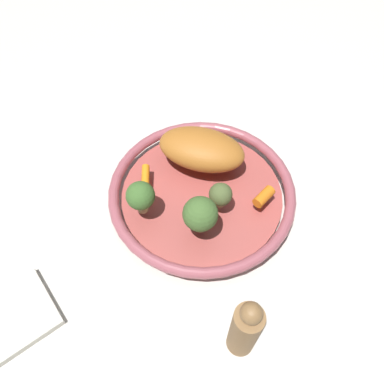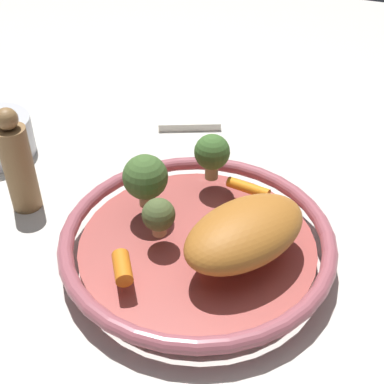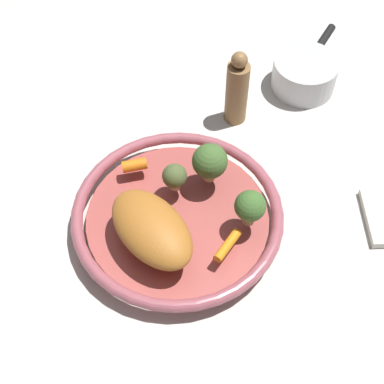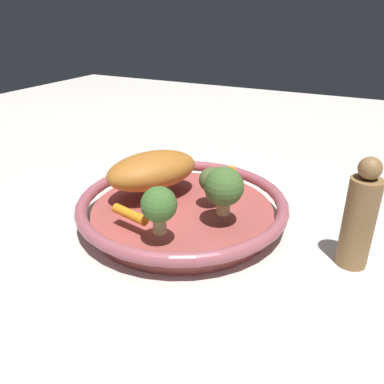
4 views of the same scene
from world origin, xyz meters
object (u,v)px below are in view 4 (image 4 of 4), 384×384
object	(u,v)px
broccoli_floret_mid	(224,187)
broccoli_floret_large	(211,181)
baby_carrot_left	(130,214)
baby_carrot_center	(233,175)
pepper_mill	(360,217)
roast_chicken_piece	(152,170)
serving_bowl	(183,208)
broccoli_floret_small	(159,206)

from	to	relation	value
broccoli_floret_mid	broccoli_floret_large	xyz separation A→B (m)	(0.04, -0.04, -0.01)
baby_carrot_left	baby_carrot_center	xyz separation A→B (m)	(-0.08, -0.20, 0.00)
baby_carrot_center	pepper_mill	xyz separation A→B (m)	(-0.22, 0.10, 0.02)
baby_carrot_left	broccoli_floret_mid	size ratio (longest dim) A/B	0.83
broccoli_floret_large	pepper_mill	world-z (taller)	pepper_mill
baby_carrot_left	broccoli_floret_large	xyz separation A→B (m)	(-0.07, -0.12, 0.02)
roast_chicken_piece	pepper_mill	world-z (taller)	pepper_mill
roast_chicken_piece	broccoli_floret_large	distance (m)	0.11
serving_bowl	baby_carrot_left	xyz separation A→B (m)	(0.03, 0.10, 0.03)
broccoli_floret_mid	broccoli_floret_large	bearing A→B (deg)	-48.25
broccoli_floret_small	pepper_mill	world-z (taller)	pepper_mill
baby_carrot_left	broccoli_floret_large	world-z (taller)	broccoli_floret_large
baby_carrot_center	broccoli_floret_small	world-z (taller)	broccoli_floret_small
baby_carrot_left	pepper_mill	xyz separation A→B (m)	(-0.30, -0.10, 0.02)
serving_bowl	roast_chicken_piece	xyz separation A→B (m)	(0.06, -0.01, 0.05)
serving_bowl	baby_carrot_left	world-z (taller)	baby_carrot_left
baby_carrot_left	broccoli_floret_large	size ratio (longest dim) A/B	1.22
baby_carrot_left	baby_carrot_center	bearing A→B (deg)	-112.33
roast_chicken_piece	pepper_mill	bearing A→B (deg)	178.30
roast_chicken_piece	baby_carrot_left	bearing A→B (deg)	105.65
broccoli_floret_mid	broccoli_floret_small	size ratio (longest dim) A/B	1.09
broccoli_floret_small	pepper_mill	distance (m)	0.27
baby_carrot_center	broccoli_floret_small	bearing A→B (deg)	83.62
pepper_mill	serving_bowl	bearing A→B (deg)	0.67
broccoli_floret_large	broccoli_floret_small	size ratio (longest dim) A/B	0.74
roast_chicken_piece	broccoli_floret_small	distance (m)	0.15
pepper_mill	roast_chicken_piece	bearing A→B (deg)	-1.70
broccoli_floret_large	broccoli_floret_mid	bearing A→B (deg)	131.75
baby_carrot_center	baby_carrot_left	bearing A→B (deg)	67.67
serving_bowl	broccoli_floret_small	size ratio (longest dim) A/B	5.11
broccoli_floret_mid	pepper_mill	xyz separation A→B (m)	(-0.18, -0.03, -0.01)
baby_carrot_center	broccoli_floret_mid	world-z (taller)	broccoli_floret_mid
baby_carrot_left	broccoli_floret_mid	bearing A→B (deg)	-146.05
roast_chicken_piece	baby_carrot_left	world-z (taller)	roast_chicken_piece
broccoli_floret_small	broccoli_floret_mid	bearing A→B (deg)	-122.07
broccoli_floret_mid	pepper_mill	bearing A→B (deg)	-172.23
pepper_mill	broccoli_floret_large	bearing A→B (deg)	-4.95
serving_bowl	broccoli_floret_small	xyz separation A→B (m)	(-0.02, 0.11, 0.06)
broccoli_floret_mid	broccoli_floret_small	distance (m)	0.11
broccoli_floret_large	broccoli_floret_small	bearing A→B (deg)	83.14
baby_carrot_left	broccoli_floret_mid	distance (m)	0.14
baby_carrot_left	pepper_mill	distance (m)	0.32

